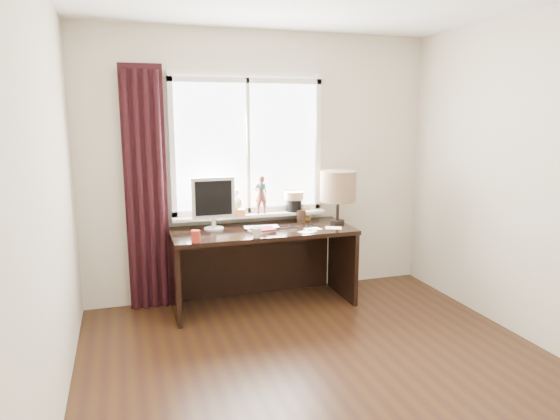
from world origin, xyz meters
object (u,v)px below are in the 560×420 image
object	(u,v)px
laptop	(262,228)
desk	(260,251)
table_lamp	(338,187)
mug	(256,232)
red_cup	(196,236)
monitor	(213,200)

from	to	relation	value
laptop	desk	size ratio (longest dim) A/B	0.19
table_lamp	laptop	bearing A→B (deg)	-178.30
mug	red_cup	bearing A→B (deg)	180.00
laptop	desk	distance (m)	0.27
laptop	mug	size ratio (longest dim) A/B	3.35
mug	table_lamp	size ratio (longest dim) A/B	0.19
red_cup	laptop	bearing A→B (deg)	24.94
table_lamp	desk	bearing A→B (deg)	175.12
laptop	desk	xyz separation A→B (m)	(0.01, 0.09, -0.26)
desk	table_lamp	xyz separation A→B (m)	(0.78, -0.07, 0.61)
red_cup	monitor	distance (m)	0.54
red_cup	monitor	world-z (taller)	monitor
laptop	red_cup	size ratio (longest dim) A/B	3.18
desk	table_lamp	world-z (taller)	table_lamp
table_lamp	mug	bearing A→B (deg)	-160.22
red_cup	table_lamp	bearing A→B (deg)	12.87
laptop	desk	bearing A→B (deg)	91.82
laptop	table_lamp	xyz separation A→B (m)	(0.79, 0.02, 0.35)
laptop	mug	distance (m)	0.34
laptop	table_lamp	world-z (taller)	table_lamp
mug	laptop	bearing A→B (deg)	66.64
desk	monitor	xyz separation A→B (m)	(-0.44, 0.03, 0.52)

